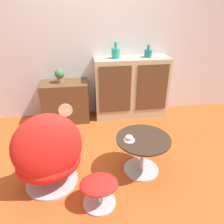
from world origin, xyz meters
TOP-DOWN VIEW (x-y plane):
  - ground_plane at (0.00, 0.00)m, footprint 12.00×12.00m
  - wall_back at (0.00, 1.58)m, footprint 6.40×0.06m
  - sideboard at (0.59, 1.36)m, footprint 1.18×0.38m
  - tv_console at (-0.48, 1.34)m, footprint 0.72×0.43m
  - egg_chair at (-0.58, -0.13)m, footprint 0.80×0.76m
  - ottoman at (-0.12, -0.43)m, footprint 0.36×0.32m
  - coffee_table at (0.40, -0.04)m, footprint 0.59×0.59m
  - vase_leftmost at (0.33, 1.36)m, footprint 0.13×0.13m
  - vase_inner_left at (0.83, 1.36)m, footprint 0.12×0.12m
  - potted_plant at (-0.53, 1.34)m, footprint 0.15×0.15m
  - teacup at (0.24, -0.06)m, footprint 0.12×0.12m

SIDE VIEW (x-z plane):
  - ground_plane at x=0.00m, z-range 0.00..0.00m
  - ottoman at x=-0.12m, z-range 0.06..0.35m
  - coffee_table at x=0.40m, z-range 0.07..0.51m
  - tv_console at x=-0.48m, z-range 0.00..0.64m
  - egg_chair at x=-0.58m, z-range -0.05..0.84m
  - teacup at x=0.24m, z-range 0.44..0.49m
  - sideboard at x=0.59m, z-range 0.00..0.98m
  - potted_plant at x=-0.53m, z-range 0.66..0.87m
  - vase_inner_left at x=0.83m, z-range 0.95..1.14m
  - vase_leftmost at x=0.33m, z-range 0.94..1.18m
  - wall_back at x=0.00m, z-range 0.00..2.60m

